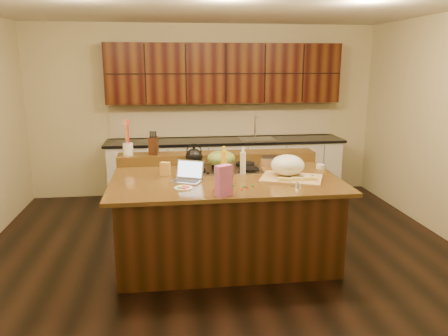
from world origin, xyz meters
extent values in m
cube|color=black|center=(0.00, 0.00, -0.01)|extent=(5.50, 5.00, 0.01)
cube|color=silver|center=(0.00, 0.00, 2.71)|extent=(5.50, 5.00, 0.01)
cube|color=#C7BA8B|center=(0.00, 2.50, 1.35)|extent=(5.50, 0.01, 2.70)
cube|color=#C7BA8B|center=(0.00, -2.50, 1.35)|extent=(5.50, 0.01, 2.70)
cube|color=black|center=(0.00, 0.00, 0.44)|extent=(2.22, 1.42, 0.88)
cube|color=black|center=(0.00, 0.00, 0.90)|extent=(2.40, 1.60, 0.04)
cube|color=black|center=(0.00, 0.70, 0.98)|extent=(2.40, 0.30, 0.12)
cube|color=gray|center=(0.00, 0.30, 0.93)|extent=(0.92, 0.52, 0.02)
cylinder|color=black|center=(-0.30, 0.43, 0.95)|extent=(0.22, 0.22, 0.03)
cylinder|color=black|center=(0.30, 0.43, 0.95)|extent=(0.22, 0.22, 0.03)
cylinder|color=black|center=(-0.30, 0.17, 0.95)|extent=(0.22, 0.22, 0.03)
cylinder|color=black|center=(0.30, 0.17, 0.95)|extent=(0.22, 0.22, 0.03)
cylinder|color=black|center=(0.00, 0.30, 0.95)|extent=(0.22, 0.22, 0.03)
cube|color=silver|center=(0.30, 2.17, 0.45)|extent=(3.60, 0.62, 0.90)
cube|color=black|center=(0.30, 2.17, 0.92)|extent=(3.70, 0.66, 0.04)
cube|color=gray|center=(0.80, 2.17, 0.94)|extent=(0.55, 0.42, 0.01)
cylinder|color=gray|center=(0.80, 2.35, 1.12)|extent=(0.02, 0.02, 0.36)
cube|color=black|center=(0.30, 2.32, 1.95)|extent=(3.60, 0.34, 0.90)
cube|color=#C7BA8B|center=(0.30, 2.48, 1.20)|extent=(3.60, 0.03, 0.50)
ellipsoid|color=black|center=(-0.30, 0.43, 1.06)|extent=(0.26, 0.26, 0.18)
ellipsoid|color=olive|center=(0.00, 0.30, 1.05)|extent=(0.41, 0.41, 0.18)
cube|color=#B7B7BC|center=(-0.42, -0.18, 0.93)|extent=(0.35, 0.31, 0.01)
cube|color=black|center=(-0.42, -0.18, 0.94)|extent=(0.28, 0.21, 0.00)
cube|color=#B7B7BC|center=(-0.37, -0.08, 1.03)|extent=(0.29, 0.18, 0.19)
cube|color=silver|center=(-0.38, -0.09, 1.03)|extent=(0.26, 0.16, 0.16)
cylinder|color=yellow|center=(0.00, 0.04, 1.06)|extent=(0.09, 0.09, 0.27)
cylinder|color=silver|center=(0.21, 0.05, 1.04)|extent=(0.08, 0.08, 0.25)
cube|color=tan|center=(0.67, -0.24, 0.93)|extent=(0.74, 0.65, 0.03)
ellipsoid|color=white|center=(0.65, -0.15, 1.06)|extent=(0.36, 0.36, 0.22)
cube|color=#EDD872|center=(0.56, -0.38, 0.97)|extent=(0.13, 0.04, 0.04)
cube|color=#EDD872|center=(0.70, -0.38, 0.97)|extent=(0.13, 0.04, 0.04)
cube|color=#EDD872|center=(0.83, -0.38, 0.97)|extent=(0.13, 0.04, 0.04)
cylinder|color=gray|center=(0.81, -0.26, 0.95)|extent=(0.23, 0.10, 0.01)
cylinder|color=white|center=(0.83, -0.24, 0.94)|extent=(0.13, 0.13, 0.04)
cylinder|color=white|center=(1.15, 0.23, 0.94)|extent=(0.11, 0.11, 0.04)
cylinder|color=white|center=(0.79, 0.39, 0.94)|extent=(0.11, 0.11, 0.04)
cylinder|color=#996B3F|center=(0.61, 0.43, 0.97)|extent=(0.30, 0.30, 0.09)
cone|color=silver|center=(0.65, -0.52, 0.96)|extent=(0.08, 0.08, 0.07)
cube|color=#CD609F|center=(-0.10, -0.69, 1.06)|extent=(0.17, 0.15, 0.29)
cylinder|color=white|center=(-0.46, -0.42, 0.93)|extent=(0.20, 0.20, 0.01)
cube|color=gold|center=(-0.63, 0.13, 0.99)|extent=(0.12, 0.10, 0.14)
cylinder|color=white|center=(-1.07, 0.70, 1.11)|extent=(0.15, 0.15, 0.14)
cube|color=black|center=(-0.77, 0.70, 1.14)|extent=(0.12, 0.18, 0.20)
ellipsoid|color=red|center=(-0.17, -0.52, 0.93)|extent=(0.02, 0.02, 0.02)
ellipsoid|color=#198C26|center=(0.04, -0.39, 0.93)|extent=(0.02, 0.02, 0.02)
ellipsoid|color=red|center=(0.09, -0.55, 0.93)|extent=(0.02, 0.02, 0.02)
ellipsoid|color=#198C26|center=(0.23, -0.44, 0.93)|extent=(0.02, 0.02, 0.02)
ellipsoid|color=red|center=(0.15, -0.49, 0.93)|extent=(0.02, 0.02, 0.02)
ellipsoid|color=#198C26|center=(-0.14, -0.53, 0.93)|extent=(0.02, 0.02, 0.02)
ellipsoid|color=red|center=(0.02, -0.38, 0.93)|extent=(0.02, 0.02, 0.02)
ellipsoid|color=#198C26|center=(0.15, -0.45, 0.93)|extent=(0.02, 0.02, 0.02)
ellipsoid|color=red|center=(-0.05, -0.57, 0.93)|extent=(0.02, 0.02, 0.02)
ellipsoid|color=#198C26|center=(0.12, -0.46, 0.93)|extent=(0.02, 0.02, 0.02)
camera|label=1|loc=(-0.59, -4.51, 2.11)|focal=35.00mm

